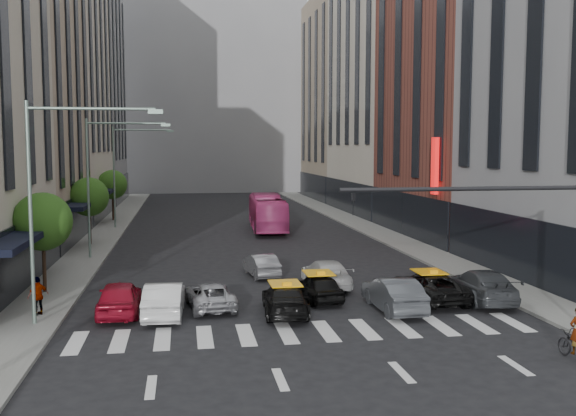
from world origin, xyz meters
name	(u,v)px	position (x,y,z in m)	size (l,w,h in m)	color
ground	(319,343)	(0.00, 0.00, 0.00)	(160.00, 160.00, 0.00)	black
sidewalk_left	(101,237)	(-11.50, 30.00, 0.07)	(3.00, 96.00, 0.15)	slate
sidewalk_right	(377,231)	(11.50, 30.00, 0.07)	(3.00, 96.00, 0.15)	slate
building_left_b	(17,84)	(-17.00, 28.00, 12.00)	(8.00, 16.00, 24.00)	tan
building_left_c	(60,41)	(-17.00, 46.00, 18.00)	(8.00, 20.00, 36.00)	beige
building_left_d	(88,88)	(-17.00, 65.00, 15.00)	(8.00, 18.00, 30.00)	gray
building_right_b	(455,77)	(17.00, 27.00, 13.00)	(8.00, 18.00, 26.00)	brown
building_right_c	(384,31)	(17.00, 46.00, 20.00)	(8.00, 20.00, 40.00)	beige
building_right_d	(341,99)	(17.00, 65.00, 14.00)	(8.00, 18.00, 28.00)	tan
building_far	(212,82)	(0.00, 85.00, 18.00)	(30.00, 10.00, 36.00)	gray
tree_near	(43,222)	(-11.80, 10.00, 3.65)	(2.88, 2.88, 4.95)	black
tree_mid	(89,197)	(-11.80, 26.00, 3.65)	(2.88, 2.88, 4.95)	black
tree_far	(112,185)	(-11.80, 42.00, 3.65)	(2.88, 2.88, 4.95)	black
streetlamp_near	(54,182)	(-10.04, 4.00, 5.90)	(5.38, 0.25, 9.00)	gray
streetlamp_mid	(103,169)	(-10.04, 20.00, 5.90)	(5.38, 0.25, 9.00)	gray
streetlamp_far	(125,163)	(-10.04, 36.00, 5.90)	(5.38, 0.25, 9.00)	gray
traffic_signal	(528,224)	(7.69, -1.00, 4.47)	(10.10, 0.20, 6.00)	black
liberty_sign	(435,166)	(12.60, 20.00, 6.00)	(0.30, 0.70, 4.00)	red
car_red	(119,298)	(-7.76, 5.42, 0.76)	(1.79, 4.46, 1.52)	maroon
car_white_front	(164,299)	(-5.82, 4.83, 0.75)	(1.59, 4.57, 1.50)	silver
car_silver	(210,296)	(-3.80, 5.92, 0.59)	(1.95, 4.23, 1.17)	#ABABB1
taxi_left	(285,299)	(-0.60, 4.32, 0.68)	(1.89, 4.65, 1.35)	black
taxi_center	(318,287)	(1.38, 6.56, 0.66)	(1.56, 3.87, 1.32)	black
car_grey_mid	(393,294)	(4.30, 4.17, 0.77)	(1.62, 4.65, 1.53)	#3F4246
taxi_right	(429,287)	(6.52, 5.58, 0.70)	(2.33, 5.05, 1.40)	black
car_grey_curb	(481,285)	(9.01, 5.19, 0.76)	(2.13, 5.24, 1.52)	#373A3E
car_row2_left	(261,265)	(-0.61, 12.86, 0.64)	(1.36, 3.89, 1.28)	gray
car_row2_right	(326,273)	(2.42, 9.50, 0.71)	(1.99, 4.89, 1.42)	#BDBDBD
bus	(267,213)	(2.36, 32.79, 1.57)	(2.64, 11.29, 3.15)	#C4397A
pedestrian_far	(38,296)	(-11.13, 5.36, 0.98)	(0.97, 0.41, 1.66)	gray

